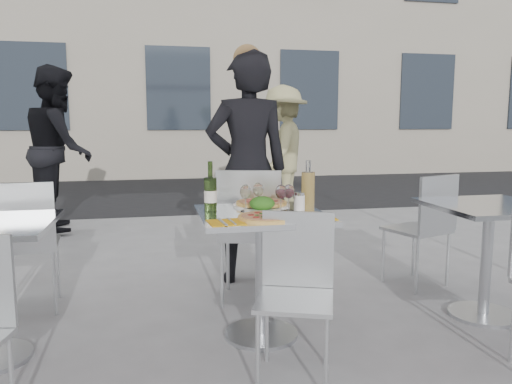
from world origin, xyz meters
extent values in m
plane|color=slate|center=(0.00, 0.00, 0.00)|extent=(80.00, 80.00, 0.00)
cube|color=black|center=(0.00, 6.50, 0.00)|extent=(24.00, 5.00, 0.00)
cylinder|color=#B7BABF|center=(0.00, 0.00, 0.01)|extent=(0.44, 0.44, 0.02)
cylinder|color=#B7BABF|center=(0.00, 0.00, 0.37)|extent=(0.07, 0.07, 0.72)
cube|color=silver|center=(0.00, 0.00, 0.73)|extent=(0.72, 0.72, 0.03)
cylinder|color=#B7BABF|center=(1.50, 0.00, 0.01)|extent=(0.44, 0.44, 0.02)
cylinder|color=#B7BABF|center=(1.50, 0.00, 0.37)|extent=(0.07, 0.07, 0.72)
cube|color=silver|center=(1.50, 0.00, 0.73)|extent=(0.72, 0.72, 0.03)
cylinder|color=silver|center=(0.29, 0.77, 0.23)|extent=(0.02, 0.02, 0.46)
cylinder|color=silver|center=(-0.07, 0.87, 0.23)|extent=(0.02, 0.02, 0.46)
cylinder|color=silver|center=(0.19, 0.41, 0.23)|extent=(0.02, 0.02, 0.46)
cylinder|color=silver|center=(-0.16, 0.51, 0.23)|extent=(0.02, 0.02, 0.46)
cube|color=silver|center=(0.06, 0.64, 0.47)|extent=(0.53, 0.53, 0.03)
cube|color=silver|center=(0.01, 0.43, 0.72)|extent=(0.43, 0.14, 0.46)
cylinder|color=silver|center=(-0.15, -0.62, 0.20)|extent=(0.02, 0.02, 0.40)
cylinder|color=silver|center=(0.15, -0.73, 0.20)|extent=(0.02, 0.02, 0.40)
cylinder|color=silver|center=(-0.04, -0.32, 0.20)|extent=(0.02, 0.02, 0.40)
cylinder|color=silver|center=(0.26, -0.43, 0.20)|extent=(0.02, 0.02, 0.40)
cube|color=silver|center=(0.05, -0.53, 0.41)|extent=(0.48, 0.48, 0.02)
cube|color=silver|center=(0.12, -0.35, 0.62)|extent=(0.35, 0.15, 0.40)
cylinder|color=silver|center=(-1.30, 0.94, 0.22)|extent=(0.02, 0.02, 0.43)
cylinder|color=silver|center=(-1.65, 0.90, 0.22)|extent=(0.02, 0.02, 0.43)
cylinder|color=silver|center=(-1.26, 0.60, 0.22)|extent=(0.02, 0.02, 0.43)
cube|color=silver|center=(-1.46, 0.75, 0.44)|extent=(0.45, 0.45, 0.02)
cube|color=silver|center=(-1.43, 0.55, 0.68)|extent=(0.41, 0.07, 0.43)
cylinder|color=silver|center=(-1.22, -0.64, 0.20)|extent=(0.02, 0.02, 0.40)
cylinder|color=silver|center=(1.50, 0.92, 0.21)|extent=(0.02, 0.02, 0.43)
cylinder|color=silver|center=(1.17, 0.81, 0.21)|extent=(0.02, 0.02, 0.43)
cylinder|color=silver|center=(1.61, 0.59, 0.21)|extent=(0.02, 0.02, 0.43)
cylinder|color=silver|center=(1.28, 0.48, 0.21)|extent=(0.02, 0.02, 0.43)
cube|color=silver|center=(1.39, 0.70, 0.44)|extent=(0.51, 0.51, 0.02)
cube|color=silver|center=(1.46, 0.51, 0.67)|extent=(0.39, 0.15, 0.43)
imported|color=black|center=(0.13, 1.08, 0.90)|extent=(0.66, 0.44, 1.81)
imported|color=black|center=(-1.68, 3.44, 0.96)|extent=(0.83, 1.01, 1.92)
imported|color=tan|center=(1.16, 3.87, 0.88)|extent=(1.11, 1.31, 1.77)
cylinder|color=#E7B95A|center=(-0.01, -0.19, 0.76)|extent=(0.32, 0.32, 0.02)
cylinder|color=#CBB783|center=(-0.01, -0.19, 0.77)|extent=(0.28, 0.28, 0.00)
cylinder|color=white|center=(0.05, 0.21, 0.76)|extent=(0.35, 0.35, 0.01)
cylinder|color=#E7B95A|center=(0.05, 0.21, 0.77)|extent=(0.31, 0.31, 0.02)
cylinder|color=#CBB783|center=(0.05, 0.21, 0.78)|extent=(0.28, 0.28, 0.00)
cylinder|color=white|center=(0.02, 0.05, 0.76)|extent=(0.22, 0.22, 0.01)
ellipsoid|color=#22691A|center=(0.02, 0.05, 0.80)|extent=(0.15, 0.15, 0.08)
sphere|color=#B21914|center=(0.06, 0.07, 0.81)|extent=(0.03, 0.03, 0.03)
cylinder|color=#35501E|center=(-0.28, 0.09, 0.85)|extent=(0.07, 0.07, 0.20)
cone|color=#35501E|center=(-0.28, 0.09, 0.95)|extent=(0.07, 0.07, 0.03)
cylinder|color=#35501E|center=(-0.28, 0.09, 0.99)|extent=(0.03, 0.03, 0.10)
cylinder|color=silver|center=(-0.28, 0.09, 0.84)|extent=(0.07, 0.07, 0.07)
cylinder|color=#DEBA5E|center=(0.31, 0.09, 0.86)|extent=(0.08, 0.08, 0.22)
cylinder|color=white|center=(0.31, 0.09, 1.00)|extent=(0.03, 0.03, 0.08)
cylinder|color=white|center=(0.24, 0.03, 0.80)|extent=(0.06, 0.06, 0.09)
cylinder|color=silver|center=(0.24, 0.03, 0.85)|extent=(0.06, 0.06, 0.02)
cylinder|color=white|center=(-0.08, 0.07, 0.75)|extent=(0.06, 0.06, 0.00)
cylinder|color=white|center=(-0.08, 0.07, 0.80)|extent=(0.01, 0.01, 0.09)
ellipsoid|color=white|center=(-0.08, 0.07, 0.86)|extent=(0.07, 0.07, 0.08)
ellipsoid|color=beige|center=(-0.08, 0.07, 0.85)|extent=(0.05, 0.05, 0.05)
cylinder|color=white|center=(0.01, 0.15, 0.75)|extent=(0.06, 0.06, 0.00)
cylinder|color=white|center=(0.01, 0.15, 0.80)|extent=(0.01, 0.01, 0.09)
ellipsoid|color=white|center=(0.01, 0.15, 0.86)|extent=(0.07, 0.07, 0.08)
ellipsoid|color=beige|center=(0.01, 0.15, 0.85)|extent=(0.05, 0.05, 0.05)
cylinder|color=white|center=(0.12, 0.02, 0.75)|extent=(0.06, 0.06, 0.00)
cylinder|color=white|center=(0.12, 0.02, 0.80)|extent=(0.01, 0.01, 0.09)
ellipsoid|color=white|center=(0.12, 0.02, 0.86)|extent=(0.07, 0.07, 0.08)
ellipsoid|color=#4B0A13|center=(0.12, 0.02, 0.85)|extent=(0.05, 0.05, 0.05)
cylinder|color=white|center=(0.17, 0.03, 0.75)|extent=(0.06, 0.06, 0.00)
cylinder|color=white|center=(0.17, 0.03, 0.80)|extent=(0.01, 0.01, 0.09)
ellipsoid|color=white|center=(0.17, 0.03, 0.86)|extent=(0.07, 0.07, 0.08)
ellipsoid|color=#4B0A13|center=(0.17, 0.03, 0.85)|extent=(0.05, 0.05, 0.05)
cube|color=gold|center=(-0.24, -0.24, 0.75)|extent=(0.20, 0.20, 0.00)
cube|color=#B7BABF|center=(-0.26, -0.24, 0.76)|extent=(0.03, 0.20, 0.00)
cube|color=#B7BABF|center=(-0.21, -0.24, 0.76)|extent=(0.03, 0.18, 0.00)
cube|color=gold|center=(0.27, -0.21, 0.75)|extent=(0.19, 0.19, 0.00)
cube|color=#B7BABF|center=(0.25, -0.21, 0.76)|extent=(0.02, 0.20, 0.00)
cube|color=#B7BABF|center=(0.30, -0.21, 0.76)|extent=(0.02, 0.18, 0.00)
camera|label=1|loc=(-0.61, -2.77, 1.27)|focal=35.00mm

